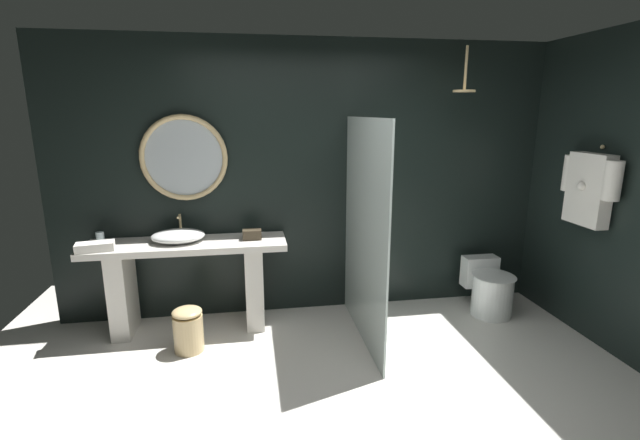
{
  "coord_description": "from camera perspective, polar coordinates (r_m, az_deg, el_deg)",
  "views": [
    {
      "loc": [
        -0.59,
        -2.32,
        1.94
      ],
      "look_at": [
        -0.09,
        0.83,
        1.16
      ],
      "focal_mm": 24.96,
      "sensor_mm": 36.0,
      "label": 1
    }
  ],
  "objects": [
    {
      "name": "round_wall_mirror",
      "position": [
        4.19,
        -17.04,
        7.6
      ],
      "size": [
        0.77,
        0.05,
        0.77
      ],
      "color": "#D6B77F"
    },
    {
      "name": "waste_bin",
      "position": [
        3.94,
        -16.53,
        -13.26
      ],
      "size": [
        0.24,
        0.24,
        0.38
      ],
      "color": "#D6B77F",
      "rests_on": "ground_plane"
    },
    {
      "name": "hanging_bathrobe",
      "position": [
        4.34,
        31.24,
        3.76
      ],
      "size": [
        0.2,
        0.59,
        0.67
      ],
      "color": "#D6B77F"
    },
    {
      "name": "back_wall_panel",
      "position": [
        4.31,
        -1.14,
        5.14
      ],
      "size": [
        4.8,
        0.1,
        2.6
      ],
      "primitive_type": "cube",
      "color": "black",
      "rests_on": "ground_plane"
    },
    {
      "name": "toilet",
      "position": [
        4.73,
        20.89,
        -8.3
      ],
      "size": [
        0.4,
        0.57,
        0.51
      ],
      "color": "white",
      "rests_on": "ground_plane"
    },
    {
      "name": "shower_glass_panel",
      "position": [
        3.76,
        5.7,
        -1.66
      ],
      "size": [
        0.02,
        1.34,
        1.9
      ],
      "primitive_type": "cube",
      "color": "silver",
      "rests_on": "ground_plane"
    },
    {
      "name": "tissue_box",
      "position": [
        4.06,
        -8.71,
        -1.84
      ],
      "size": [
        0.17,
        0.11,
        0.09
      ],
      "primitive_type": "cube",
      "color": "#3D3323",
      "rests_on": "vanity_counter"
    },
    {
      "name": "folded_hand_towel",
      "position": [
        4.12,
        -26.89,
        -3.07
      ],
      "size": [
        0.32,
        0.2,
        0.07
      ],
      "primitive_type": "cube",
      "rotation": [
        0.0,
        0.0,
        0.19
      ],
      "color": "silver",
      "rests_on": "vanity_counter"
    },
    {
      "name": "ground_plane",
      "position": [
        3.08,
        4.47,
        -25.36
      ],
      "size": [
        5.76,
        5.76,
        0.0
      ],
      "primitive_type": "plane",
      "color": "silver"
    },
    {
      "name": "side_wall_right",
      "position": [
        4.31,
        34.14,
        2.77
      ],
      "size": [
        0.1,
        2.47,
        2.6
      ],
      "primitive_type": "cube",
      "color": "black",
      "rests_on": "ground_plane"
    },
    {
      "name": "vessel_sink",
      "position": [
        4.13,
        -17.73,
        -1.93
      ],
      "size": [
        0.46,
        0.38,
        0.21
      ],
      "color": "white",
      "rests_on": "vanity_counter"
    },
    {
      "name": "tumbler_cup",
      "position": [
        4.31,
        -26.35,
        -2.08
      ],
      "size": [
        0.07,
        0.07,
        0.11
      ],
      "primitive_type": "cylinder",
      "color": "silver",
      "rests_on": "vanity_counter"
    },
    {
      "name": "vanity_counter",
      "position": [
        4.2,
        -16.45,
        -6.74
      ],
      "size": [
        1.75,
        0.48,
        0.82
      ],
      "color": "silver",
      "rests_on": "ground_plane"
    },
    {
      "name": "rain_shower_head",
      "position": [
        4.28,
        18.04,
        16.0
      ],
      "size": [
        0.2,
        0.2,
        0.39
      ],
      "color": "#D6B77F"
    }
  ]
}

